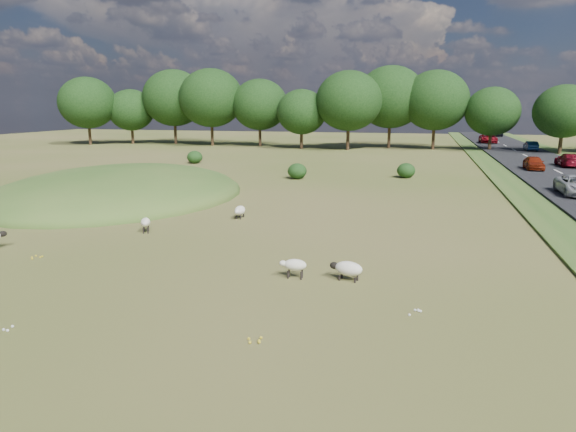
# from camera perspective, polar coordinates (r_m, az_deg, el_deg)

# --- Properties ---
(ground) EXTENTS (160.00, 160.00, 0.00)m
(ground) POSITION_cam_1_polar(r_m,az_deg,el_deg) (40.06, 2.98, 3.43)
(ground) COLOR #435A1C
(ground) RESTS_ON ground
(mound) EXTENTS (16.00, 20.00, 4.00)m
(mound) POSITION_cam_1_polar(r_m,az_deg,el_deg) (37.18, -18.10, 2.15)
(mound) COLOR #33561E
(mound) RESTS_ON ground
(road) EXTENTS (8.00, 150.00, 0.25)m
(road) POSITION_cam_1_polar(r_m,az_deg,el_deg) (50.63, 28.31, 3.96)
(road) COLOR black
(road) RESTS_ON ground
(treeline) EXTENTS (96.28, 14.66, 11.70)m
(treeline) POSITION_cam_1_polar(r_m,az_deg,el_deg) (74.78, 7.83, 12.44)
(treeline) COLOR black
(treeline) RESTS_ON ground
(shrubs) EXTENTS (23.92, 10.43, 1.34)m
(shrubs) POSITION_cam_1_polar(r_m,az_deg,el_deg) (47.87, -0.26, 5.67)
(shrubs) COLOR black
(shrubs) RESTS_ON ground
(sheep_0) EXTENTS (1.27, 0.73, 0.70)m
(sheep_0) POSITION_cam_1_polar(r_m,az_deg,el_deg) (18.34, 6.64, -5.81)
(sheep_0) COLOR beige
(sheep_0) RESTS_ON ground
(sheep_1) EXTENTS (1.00, 0.47, 0.72)m
(sheep_1) POSITION_cam_1_polar(r_m,az_deg,el_deg) (18.43, 0.71, -5.46)
(sheep_1) COLOR beige
(sheep_1) RESTS_ON ground
(sheep_2) EXTENTS (0.76, 1.04, 0.73)m
(sheep_2) POSITION_cam_1_polar(r_m,az_deg,el_deg) (25.97, -15.55, -0.67)
(sheep_2) COLOR beige
(sheep_2) RESTS_ON ground
(sheep_3) EXTENTS (0.57, 1.21, 0.69)m
(sheep_3) POSITION_cam_1_polar(r_m,az_deg,el_deg) (28.27, -5.39, 0.60)
(sheep_3) COLOR beige
(sheep_3) RESTS_ON ground
(car_0) EXTENTS (2.44, 5.30, 1.47)m
(car_0) POSITION_cam_1_polar(r_m,az_deg,el_deg) (88.35, 21.35, 8.05)
(car_0) COLOR maroon
(car_0) RESTS_ON road
(car_1) EXTENTS (1.32, 3.79, 1.25)m
(car_1) POSITION_cam_1_polar(r_m,az_deg,el_deg) (75.49, 25.38, 7.06)
(car_1) COLOR navy
(car_1) RESTS_ON road
(car_2) EXTENTS (1.79, 4.41, 1.28)m
(car_2) POSITION_cam_1_polar(r_m,az_deg,el_deg) (57.31, 28.74, 5.49)
(car_2) COLOR maroon
(car_2) RESTS_ON road
(car_3) EXTENTS (1.97, 4.86, 1.41)m
(car_3) POSITION_cam_1_polar(r_m,az_deg,el_deg) (108.54, 22.18, 8.58)
(car_3) COLOR black
(car_3) RESTS_ON road
(car_7) EXTENTS (1.48, 3.69, 1.26)m
(car_7) POSITION_cam_1_polar(r_m,az_deg,el_deg) (53.05, 25.65, 5.35)
(car_7) COLOR maroon
(car_7) RESTS_ON road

